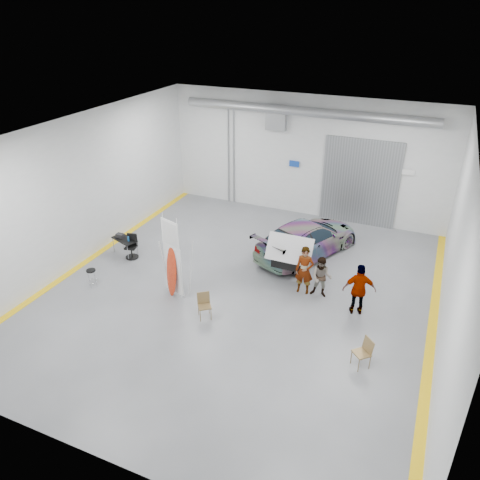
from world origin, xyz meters
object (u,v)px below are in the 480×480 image
at_px(sedan_car, 307,238).
at_px(office_chair, 132,248).
at_px(folding_chair_near, 205,310).
at_px(shop_stool, 92,278).
at_px(person_c, 359,290).
at_px(work_table, 123,239).
at_px(surfboard_display, 174,265).
at_px(person_b, 321,277).
at_px(folding_chair_far, 361,358).
at_px(person_a, 304,270).

bearing_deg(sedan_car, office_chair, 49.01).
distance_m(folding_chair_near, office_chair, 5.46).
bearing_deg(shop_stool, person_c, 13.60).
distance_m(folding_chair_near, work_table, 5.97).
bearing_deg(folding_chair_near, surfboard_display, 117.42).
relative_size(person_b, office_chair, 1.55).
bearing_deg(person_c, sedan_car, -67.90).
height_order(person_b, work_table, person_b).
bearing_deg(work_table, folding_chair_far, -15.55).
relative_size(shop_stool, work_table, 0.57).
height_order(person_b, office_chair, person_b).
relative_size(sedan_car, folding_chair_near, 5.72).
relative_size(shop_stool, office_chair, 0.71).
distance_m(surfboard_display, shop_stool, 3.46).
height_order(person_b, shop_stool, person_b).
height_order(folding_chair_far, shop_stool, folding_chair_far).
relative_size(person_a, folding_chair_near, 2.06).
bearing_deg(work_table, shop_stool, -80.75).
bearing_deg(surfboard_display, person_a, 45.10).
bearing_deg(folding_chair_near, shop_stool, 142.47).
distance_m(sedan_car, person_c, 4.47).
relative_size(person_a, person_b, 1.18).
xyz_separation_m(person_a, work_table, (-7.97, -0.21, -0.21)).
height_order(folding_chair_near, folding_chair_far, folding_chair_far).
relative_size(person_b, surfboard_display, 0.49).
distance_m(folding_chair_far, work_table, 11.13).
relative_size(folding_chair_near, office_chair, 0.89).
bearing_deg(office_chair, folding_chair_near, -40.47).
xyz_separation_m(folding_chair_near, work_table, (-5.31, 2.69, 0.45)).
distance_m(person_c, work_table, 10.09).
bearing_deg(office_chair, person_a, -9.81).
height_order(folding_chair_near, work_table, work_table).
bearing_deg(folding_chair_near, work_table, 116.06).
distance_m(person_c, surfboard_display, 6.61).
relative_size(person_a, person_c, 0.97).
bearing_deg(surfboard_display, person_b, 42.02).
xyz_separation_m(surfboard_display, folding_chair_near, (1.64, -0.78, -1.03)).
bearing_deg(folding_chair_far, office_chair, -150.21).
distance_m(sedan_car, surfboard_display, 6.21).
bearing_deg(work_table, person_a, 1.54).
xyz_separation_m(folding_chair_far, office_chair, (-10.22, 2.87, 0.16)).
relative_size(sedan_car, work_table, 4.06).
height_order(sedan_car, folding_chair_far, sedan_car).
bearing_deg(work_table, person_c, -1.79).
bearing_deg(work_table, sedan_car, 23.41).
height_order(person_c, office_chair, person_c).
distance_m(person_a, shop_stool, 8.09).
bearing_deg(folding_chair_far, surfboard_display, -143.19).
bearing_deg(sedan_car, shop_stool, 63.65).
relative_size(person_b, work_table, 1.24).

